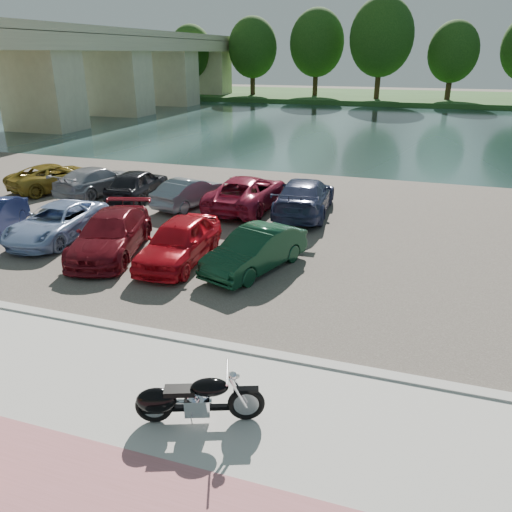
{
  "coord_description": "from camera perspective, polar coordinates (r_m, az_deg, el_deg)",
  "views": [
    {
      "loc": [
        3.48,
        -7.04,
        6.3
      ],
      "look_at": [
        -0.5,
        5.07,
        1.1
      ],
      "focal_mm": 35.0,
      "sensor_mm": 36.0,
      "label": 1
    }
  ],
  "objects": [
    {
      "name": "bridge",
      "position": [
        57.46,
        -16.11,
        20.61
      ],
      "size": [
        7.0,
        56.0,
        8.55
      ],
      "color": "tan",
      "rests_on": "ground"
    },
    {
      "name": "car_11",
      "position": [
        20.91,
        5.56,
        6.8
      ],
      "size": [
        2.42,
        5.26,
        1.49
      ],
      "primitive_type": "imported",
      "rotation": [
        0.0,
        0.0,
        3.21
      ],
      "color": "navy",
      "rests_on": "parking_lot"
    },
    {
      "name": "far_bank",
      "position": [
        79.34,
        16.33,
        17.01
      ],
      "size": [
        120.0,
        24.0,
        0.6
      ],
      "primitive_type": "cube",
      "color": "#1F4217",
      "rests_on": "ground"
    },
    {
      "name": "car_3",
      "position": [
        17.28,
        -16.26,
        2.42
      ],
      "size": [
        3.01,
        4.99,
        1.35
      ],
      "primitive_type": "imported",
      "rotation": [
        0.0,
        0.0,
        0.26
      ],
      "color": "#600D16",
      "rests_on": "parking_lot"
    },
    {
      "name": "car_10",
      "position": [
        21.56,
        -1.0,
        7.29
      ],
      "size": [
        2.56,
        5.23,
        1.43
      ],
      "primitive_type": "imported",
      "rotation": [
        0.0,
        0.0,
        3.11
      ],
      "color": "maroon",
      "rests_on": "parking_lot"
    },
    {
      "name": "motorcycle",
      "position": [
        9.34,
        -7.8,
        -15.94
      ],
      "size": [
        2.24,
        1.09,
        1.05
      ],
      "rotation": [
        0.0,
        0.0,
        0.36
      ],
      "color": "black",
      "rests_on": "promenade"
    },
    {
      "name": "ground",
      "position": [
        10.06,
        -6.62,
        -16.73
      ],
      "size": [
        200.0,
        200.0,
        0.0
      ],
      "primitive_type": "plane",
      "color": "#595447",
      "rests_on": "ground"
    },
    {
      "name": "river",
      "position": [
        47.58,
        14.24,
        13.93
      ],
      "size": [
        120.0,
        40.0,
        0.0
      ],
      "primitive_type": "cube",
      "color": "#192D2B",
      "rests_on": "ground"
    },
    {
      "name": "car_5",
      "position": [
        15.31,
        -0.09,
        0.68
      ],
      "size": [
        2.58,
        4.13,
        1.28
      ],
      "primitive_type": "imported",
      "rotation": [
        0.0,
        0.0,
        -0.34
      ],
      "color": "#0D311D",
      "rests_on": "parking_lot"
    },
    {
      "name": "car_8",
      "position": [
        23.72,
        -13.36,
        8.03
      ],
      "size": [
        1.94,
        4.19,
        1.39
      ],
      "primitive_type": "imported",
      "rotation": [
        0.0,
        0.0,
        3.22
      ],
      "color": "black",
      "rests_on": "parking_lot"
    },
    {
      "name": "pink_path",
      "position": [
        8.43,
        -14.45,
        -26.01
      ],
      "size": [
        60.0,
        2.0,
        0.01
      ],
      "primitive_type": "cube",
      "color": "#A75E5F",
      "rests_on": "promenade"
    },
    {
      "name": "car_6",
      "position": [
        26.66,
        -21.91,
        8.41
      ],
      "size": [
        3.61,
        4.99,
        1.26
      ],
      "primitive_type": "imported",
      "rotation": [
        0.0,
        0.0,
        2.77
      ],
      "color": "olive",
      "rests_on": "parking_lot"
    },
    {
      "name": "kerb",
      "position": [
        11.51,
        -2.47,
        -10.58
      ],
      "size": [
        60.0,
        0.3,
        0.14
      ],
      "primitive_type": "cube",
      "color": "#B5B2AB",
      "rests_on": "ground"
    },
    {
      "name": "car_9",
      "position": [
        22.14,
        -7.59,
        7.24
      ],
      "size": [
        2.17,
        3.96,
        1.24
      ],
      "primitive_type": "imported",
      "rotation": [
        0.0,
        0.0,
        2.9
      ],
      "color": "slate",
      "rests_on": "parking_lot"
    },
    {
      "name": "car_4",
      "position": [
        16.06,
        -8.77,
        1.69
      ],
      "size": [
        1.82,
        4.2,
        1.41
      ],
      "primitive_type": "imported",
      "rotation": [
        0.0,
        0.0,
        0.04
      ],
      "color": "#AF0B15",
      "rests_on": "parking_lot"
    },
    {
      "name": "car_7",
      "position": [
        25.1,
        -17.74,
        8.22
      ],
      "size": [
        2.52,
        4.7,
        1.3
      ],
      "primitive_type": "imported",
      "rotation": [
        0.0,
        0.0,
        2.98
      ],
      "color": "gray",
      "rests_on": "parking_lot"
    },
    {
      "name": "car_2",
      "position": [
        19.37,
        -21.82,
        3.61
      ],
      "size": [
        2.24,
        4.49,
        1.22
      ],
      "primitive_type": "imported",
      "rotation": [
        0.0,
        0.0,
        0.05
      ],
      "color": "#8EA4CF",
      "rests_on": "parking_lot"
    },
    {
      "name": "parking_lot",
      "position": [
        19.41,
        6.87,
        3.15
      ],
      "size": [
        60.0,
        18.0,
        0.04
      ],
      "primitive_type": "cube",
      "color": "#453F38",
      "rests_on": "ground"
    },
    {
      "name": "far_trees",
      "position": [
        72.84,
        20.38,
        21.86
      ],
      "size": [
        70.25,
        10.68,
        12.52
      ],
      "color": "#352413",
      "rests_on": "far_bank"
    },
    {
      "name": "promenade",
      "position": [
        9.36,
        -9.31,
        -20.05
      ],
      "size": [
        60.0,
        6.0,
        0.1
      ],
      "primitive_type": "cube",
      "color": "#B5B2AB",
      "rests_on": "ground"
    }
  ]
}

